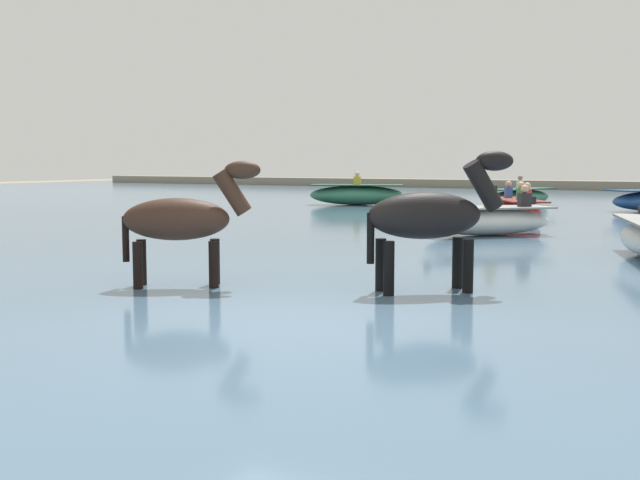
{
  "coord_description": "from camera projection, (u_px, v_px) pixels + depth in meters",
  "views": [
    {
      "loc": [
        4.0,
        -6.54,
        1.95
      ],
      "look_at": [
        -1.41,
        3.3,
        0.83
      ],
      "focal_mm": 44.14,
      "sensor_mm": 36.0,
      "label": 1
    }
  ],
  "objects": [
    {
      "name": "boat_distant_east",
      "position": [
        488.0,
        221.0,
        17.36
      ],
      "size": [
        2.88,
        2.82,
        1.11
      ],
      "color": "silver",
      "rests_on": "water_surface"
    },
    {
      "name": "boat_mid_channel",
      "position": [
        357.0,
        195.0,
        29.51
      ],
      "size": [
        3.8,
        2.51,
        1.25
      ],
      "color": "#337556",
      "rests_on": "water_surface"
    },
    {
      "name": "boat_near_port",
      "position": [
        520.0,
        197.0,
        28.72
      ],
      "size": [
        2.08,
        3.69,
        1.13
      ],
      "color": "#337556",
      "rests_on": "water_surface"
    },
    {
      "name": "horse_trailing_dark_bay",
      "position": [
        182.0,
        223.0,
        10.17
      ],
      "size": [
        1.67,
        1.26,
        1.96
      ],
      "color": "#382319",
      "rests_on": "ground"
    },
    {
      "name": "ground_plane",
      "position": [
        285.0,
        358.0,
        7.81
      ],
      "size": [
        120.0,
        120.0,
        0.0
      ],
      "primitive_type": "plane",
      "color": "gray"
    },
    {
      "name": "water_surface",
      "position": [
        532.0,
        247.0,
        16.51
      ],
      "size": [
        90.0,
        90.0,
        0.33
      ],
      "primitive_type": "cube",
      "color": "slate",
      "rests_on": "ground"
    },
    {
      "name": "horse_lead_black",
      "position": [
        431.0,
        219.0,
        9.75
      ],
      "size": [
        1.67,
        1.5,
        2.08
      ],
      "color": "black",
      "rests_on": "ground"
    },
    {
      "name": "boat_mid_outer",
      "position": [
        516.0,
        209.0,
        21.57
      ],
      "size": [
        2.45,
        3.24,
        1.08
      ],
      "color": "#BC382D",
      "rests_on": "water_surface"
    }
  ]
}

